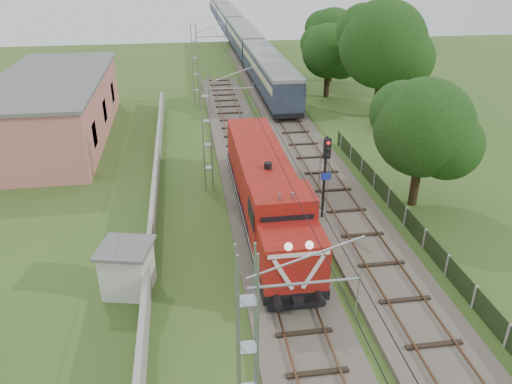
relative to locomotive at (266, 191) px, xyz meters
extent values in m
plane|color=#3A5720|center=(0.00, -6.81, -2.21)|extent=(140.00, 140.00, 0.00)
cube|color=#6B6054|center=(0.00, 0.19, -2.06)|extent=(4.20, 70.00, 0.30)
cube|color=black|center=(0.00, 0.19, -1.86)|extent=(2.40, 70.00, 0.10)
cube|color=brown|center=(-0.85, 0.19, -1.78)|extent=(0.08, 70.00, 0.05)
cube|color=brown|center=(0.85, 0.19, -1.78)|extent=(0.08, 70.00, 0.05)
cube|color=#6B6054|center=(5.00, 13.19, -2.06)|extent=(4.20, 80.00, 0.30)
cube|color=black|center=(5.00, 13.19, -1.86)|extent=(2.40, 80.00, 0.10)
cube|color=brown|center=(4.15, 13.19, -1.78)|extent=(0.08, 80.00, 0.05)
cube|color=brown|center=(5.85, 13.19, -1.78)|extent=(0.08, 80.00, 0.05)
cylinder|color=gray|center=(-1.50, -14.81, 4.59)|extent=(3.00, 0.08, 0.08)
cylinder|color=gray|center=(-1.50, 5.19, 4.59)|extent=(3.00, 0.08, 0.08)
cylinder|color=gray|center=(-1.50, 25.19, 4.59)|extent=(3.00, 0.08, 0.08)
cylinder|color=black|center=(0.00, 5.19, 3.29)|extent=(0.03, 70.00, 0.03)
cylinder|color=black|center=(0.00, 5.19, 4.59)|extent=(0.03, 70.00, 0.03)
cube|color=#9E9E99|center=(-6.50, 5.19, -1.46)|extent=(0.25, 40.00, 1.50)
cube|color=#BF6C66|center=(-15.00, 17.19, 0.29)|extent=(8.00, 20.00, 5.00)
cube|color=#606060|center=(-15.00, 17.19, 2.89)|extent=(8.40, 20.40, 0.25)
cube|color=black|center=(-11.05, 11.19, -0.01)|extent=(0.10, 1.60, 1.80)
cube|color=black|center=(-11.05, 17.19, -0.01)|extent=(0.10, 1.60, 1.80)
cube|color=black|center=(-11.05, 23.19, -0.01)|extent=(0.10, 1.60, 1.80)
cube|color=black|center=(8.00, -3.81, -1.61)|extent=(0.05, 32.00, 1.15)
cube|color=#9E9E99|center=(8.00, 11.19, -1.61)|extent=(0.12, 0.12, 1.20)
cube|color=black|center=(0.00, 0.12, -1.22)|extent=(2.94, 16.68, 0.49)
cube|color=black|center=(0.00, -5.27, -1.51)|extent=(2.16, 3.53, 0.49)
cube|color=black|center=(0.00, 5.52, -1.51)|extent=(2.16, 3.53, 0.49)
cube|color=black|center=(0.00, -8.12, -1.61)|extent=(2.55, 0.25, 0.34)
cube|color=#A81413|center=(0.00, -6.99, 0.15)|extent=(2.84, 2.45, 2.26)
sphere|color=white|center=(-0.44, -8.17, 1.43)|extent=(0.35, 0.35, 0.35)
sphere|color=white|center=(0.44, -8.17, 1.43)|extent=(0.35, 0.35, 0.35)
cube|color=silver|center=(-0.64, -8.24, 0.11)|extent=(0.98, 0.06, 1.64)
cube|color=silver|center=(0.64, -8.24, 0.11)|extent=(0.98, 0.06, 1.64)
cube|color=silver|center=(0.00, -8.24, 1.04)|extent=(2.65, 0.06, 0.18)
cube|color=#A81413|center=(0.00, -4.59, 0.60)|extent=(2.94, 2.35, 3.14)
cube|color=black|center=(0.00, -5.78, 1.09)|extent=(2.45, 0.06, 0.88)
cube|color=#A81413|center=(0.00, 2.52, 0.30)|extent=(2.75, 11.87, 2.55)
cylinder|color=black|center=(0.00, -0.47, 1.72)|extent=(0.43, 0.43, 0.39)
cylinder|color=gray|center=(-0.29, -5.37, 2.31)|extent=(0.12, 0.12, 0.34)
cylinder|color=gray|center=(0.29, -5.37, 2.31)|extent=(0.12, 0.12, 0.34)
cube|color=black|center=(5.00, 28.38, -1.31)|extent=(2.87, 21.78, 0.50)
cube|color=#2E394E|center=(5.00, 28.38, 0.27)|extent=(2.97, 21.78, 2.67)
cube|color=#BAB690|center=(5.00, 28.38, 0.77)|extent=(3.01, 20.91, 0.74)
cube|color=gray|center=(5.00, 28.38, 1.76)|extent=(3.02, 21.78, 0.35)
cube|color=black|center=(5.00, 51.15, -1.31)|extent=(2.87, 21.78, 0.50)
cube|color=#2E394E|center=(5.00, 51.15, 0.27)|extent=(2.97, 21.78, 2.67)
cube|color=#BAB690|center=(5.00, 51.15, 0.77)|extent=(3.01, 20.91, 0.74)
cube|color=gray|center=(5.00, 51.15, 1.76)|extent=(3.02, 21.78, 0.35)
cube|color=black|center=(5.00, 73.92, -1.31)|extent=(2.87, 21.78, 0.50)
cube|color=#2E394E|center=(5.00, 73.92, 0.27)|extent=(2.97, 21.78, 2.67)
cube|color=#BAB690|center=(5.00, 73.92, 0.77)|extent=(3.01, 20.91, 0.74)
cube|color=gray|center=(5.00, 73.92, 1.76)|extent=(3.02, 21.78, 0.35)
cube|color=black|center=(5.00, 96.69, -1.31)|extent=(2.87, 21.78, 0.50)
cube|color=#2E394E|center=(5.00, 96.69, 0.27)|extent=(2.97, 21.78, 2.67)
cube|color=#BAB690|center=(5.00, 96.69, 0.77)|extent=(3.01, 20.91, 0.74)
cylinder|color=black|center=(3.35, -0.10, 0.45)|extent=(0.15, 0.15, 5.32)
cube|color=black|center=(3.35, -0.26, 2.47)|extent=(0.39, 0.27, 1.17)
sphere|color=red|center=(3.35, -0.38, 2.84)|extent=(0.19, 0.19, 0.19)
sphere|color=black|center=(3.35, -0.38, 2.47)|extent=(0.19, 0.19, 0.19)
sphere|color=black|center=(3.35, -0.38, 2.10)|extent=(0.19, 0.19, 0.19)
cube|color=#1A2D9E|center=(3.40, -0.22, 0.77)|extent=(0.59, 0.11, 0.43)
cube|color=silver|center=(-7.40, -5.19, -1.09)|extent=(2.44, 2.44, 2.24)
cube|color=#606060|center=(-7.40, -5.19, 0.13)|extent=(2.81, 2.81, 0.15)
cylinder|color=#332815|center=(9.59, 1.20, -0.40)|extent=(0.55, 0.55, 3.61)
sphere|color=black|center=(9.59, 1.20, 2.87)|extent=(5.90, 5.90, 5.90)
sphere|color=black|center=(10.77, 0.31, 2.05)|extent=(4.13, 4.13, 4.13)
sphere|color=black|center=(8.56, 2.23, 3.53)|extent=(3.84, 3.84, 3.84)
cylinder|color=#332815|center=(13.70, 18.74, 0.20)|extent=(0.58, 0.58, 4.81)
sphere|color=black|center=(13.70, 18.74, 4.58)|extent=(7.88, 7.88, 7.88)
sphere|color=black|center=(15.27, 17.56, 3.48)|extent=(5.52, 5.52, 5.52)
sphere|color=black|center=(12.32, 20.12, 5.45)|extent=(5.12, 5.12, 5.12)
cylinder|color=#332815|center=(11.00, 26.45, -0.48)|extent=(0.59, 0.59, 3.46)
sphere|color=black|center=(11.00, 26.45, 2.67)|extent=(5.66, 5.66, 5.66)
sphere|color=black|center=(12.13, 25.60, 1.88)|extent=(3.96, 3.96, 3.96)
sphere|color=black|center=(10.01, 27.44, 3.30)|extent=(3.68, 3.68, 3.68)
cylinder|color=#332815|center=(13.39, 33.28, -0.31)|extent=(0.50, 0.50, 3.80)
sphere|color=black|center=(13.39, 33.28, 3.15)|extent=(6.22, 6.22, 6.22)
sphere|color=black|center=(14.63, 32.35, 2.29)|extent=(4.36, 4.36, 4.36)
sphere|color=black|center=(12.30, 34.37, 3.84)|extent=(4.05, 4.05, 4.05)
camera|label=1|loc=(-4.27, -25.09, 12.45)|focal=35.00mm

